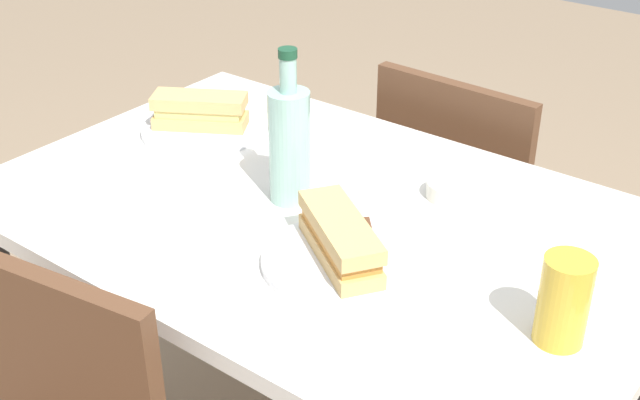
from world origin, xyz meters
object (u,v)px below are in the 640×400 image
chair_far (466,213)px  plate_near (340,261)px  knife_near (372,245)px  beer_glass (564,301)px  baguette_sandwich_near (340,238)px  knife_far (202,114)px  baguette_sandwich_far (200,111)px  plate_far (201,129)px  dining_table (320,268)px  olive_bowl (451,189)px  water_bottle (291,142)px

chair_far → plate_near: (0.13, -0.69, 0.29)m
knife_near → beer_glass: beer_glass is taller
baguette_sandwich_near → knife_far: bearing=154.9°
baguette_sandwich_far → beer_glass: 0.87m
plate_far → plate_near: bearing=-23.0°
dining_table → knife_far: knife_far is taller
chair_far → knife_far: (-0.42, -0.43, 0.30)m
dining_table → plate_near: bearing=-42.2°
knife_near → baguette_sandwich_far: size_ratio=0.72×
knife_near → knife_far: 0.61m
plate_far → knife_near: bearing=-16.9°
baguette_sandwich_near → knife_near: (0.02, 0.05, -0.03)m
knife_far → olive_bowl: size_ratio=1.63×
chair_far → olive_bowl: bearing=-68.1°
dining_table → plate_far: (-0.39, 0.10, 0.13)m
chair_far → baguette_sandwich_near: bearing=-79.4°
water_bottle → olive_bowl: (0.22, 0.18, -0.09)m
dining_table → plate_far: plate_far is taller
chair_far → plate_far: chair_far is taller
knife_far → olive_bowl: bearing=3.6°
baguette_sandwich_near → plate_far: 0.56m
dining_table → chair_far: (-0.00, 0.58, -0.16)m
dining_table → olive_bowl: 0.27m
chair_far → knife_near: chair_far is taller
baguette_sandwich_near → knife_near: 0.07m
dining_table → baguette_sandwich_near: size_ratio=5.59×
dining_table → plate_far: bearing=165.1°
beer_glass → knife_near: bearing=176.5°
chair_far → baguette_sandwich_near: (0.13, -0.69, 0.33)m
plate_near → water_bottle: 0.25m
knife_far → baguette_sandwich_far: bearing=-47.4°
baguette_sandwich_near → knife_far: baguette_sandwich_near is taller
dining_table → plate_near: (0.13, -0.11, 0.13)m
knife_near → olive_bowl: olive_bowl is taller
plate_near → olive_bowl: 0.30m
water_bottle → knife_far: bearing=158.8°
baguette_sandwich_near → plate_far: size_ratio=0.86×
plate_far → olive_bowl: size_ratio=2.74×
baguette_sandwich_near → olive_bowl: 0.30m
plate_near → beer_glass: size_ratio=1.88×
chair_far → olive_bowl: chair_far is taller
dining_table → chair_far: size_ratio=1.40×
dining_table → plate_far: 0.42m
dining_table → plate_near: plate_near is taller
knife_near → beer_glass: (0.32, -0.02, 0.05)m
chair_far → water_bottle: water_bottle is taller
plate_near → baguette_sandwich_near: 0.04m
baguette_sandwich_far → beer_glass: bearing=-12.1°
plate_far → knife_far: knife_far is taller
plate_near → plate_far: (-0.51, 0.22, 0.00)m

